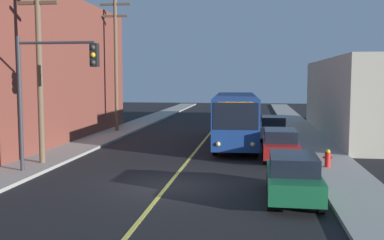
# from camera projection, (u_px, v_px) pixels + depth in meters

# --- Properties ---
(ground_plane) EXTENTS (120.00, 120.00, 0.00)m
(ground_plane) POSITION_uv_depth(u_px,v_px,m) (168.00, 185.00, 18.16)
(ground_plane) COLOR black
(sidewalk_left) EXTENTS (2.50, 90.00, 0.15)m
(sidewalk_left) POSITION_uv_depth(u_px,v_px,m) (88.00, 144.00, 29.01)
(sidewalk_left) COLOR gray
(sidewalk_left) RESTS_ON ground
(sidewalk_right) EXTENTS (2.50, 90.00, 0.15)m
(sidewalk_right) POSITION_uv_depth(u_px,v_px,m) (318.00, 149.00, 27.02)
(sidewalk_right) COLOR gray
(sidewalk_right) RESTS_ON ground
(lane_stripe_center) EXTENTS (0.16, 60.00, 0.01)m
(lane_stripe_center) POSITION_uv_depth(u_px,v_px,m) (207.00, 137.00, 32.95)
(lane_stripe_center) COLOR #D8CC4C
(lane_stripe_center) RESTS_ON ground
(city_bus) EXTENTS (3.07, 12.24, 3.20)m
(city_bus) POSITION_uv_depth(u_px,v_px,m) (235.00, 117.00, 29.09)
(city_bus) COLOR navy
(city_bus) RESTS_ON ground
(parked_car_green) EXTENTS (1.88, 4.43, 1.62)m
(parked_car_green) POSITION_uv_depth(u_px,v_px,m) (293.00, 176.00, 15.91)
(parked_car_green) COLOR #196038
(parked_car_green) RESTS_ON ground
(parked_car_red) EXTENTS (1.84, 4.41, 1.62)m
(parked_car_red) POSITION_uv_depth(u_px,v_px,m) (280.00, 144.00, 23.66)
(parked_car_red) COLOR maroon
(parked_car_red) RESTS_ON ground
(parked_car_silver) EXTENTS (1.91, 4.44, 1.62)m
(parked_car_silver) POSITION_uv_depth(u_px,v_px,m) (273.00, 127.00, 31.68)
(parked_car_silver) COLOR #B7B7BC
(parked_car_silver) RESTS_ON ground
(utility_pole_near) EXTENTS (2.40, 0.28, 9.25)m
(utility_pole_near) POSITION_uv_depth(u_px,v_px,m) (39.00, 58.00, 21.71)
(utility_pole_near) COLOR brown
(utility_pole_near) RESTS_ON sidewalk_left
(utility_pole_mid) EXTENTS (2.40, 0.28, 10.46)m
(utility_pole_mid) POSITION_uv_depth(u_px,v_px,m) (116.00, 58.00, 35.13)
(utility_pole_mid) COLOR brown
(utility_pole_mid) RESTS_ON sidewalk_left
(traffic_signal_left_corner) EXTENTS (3.75, 0.48, 6.00)m
(traffic_signal_left_corner) POSITION_uv_depth(u_px,v_px,m) (52.00, 78.00, 19.68)
(traffic_signal_left_corner) COLOR #2D2D33
(traffic_signal_left_corner) RESTS_ON sidewalk_left
(fire_hydrant) EXTENTS (0.44, 0.26, 0.84)m
(fire_hydrant) POSITION_uv_depth(u_px,v_px,m) (328.00, 158.00, 21.05)
(fire_hydrant) COLOR red
(fire_hydrant) RESTS_ON sidewalk_right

